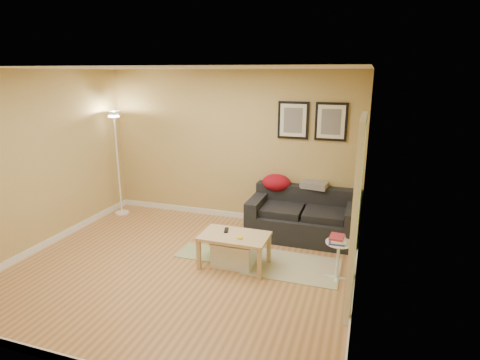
# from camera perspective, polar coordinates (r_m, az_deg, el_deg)

# --- Properties ---
(floor) EXTENTS (4.50, 4.50, 0.00)m
(floor) POSITION_cam_1_polar(r_m,az_deg,el_deg) (5.51, -8.45, -12.38)
(floor) COLOR tan
(floor) RESTS_ON ground
(ceiling) EXTENTS (4.50, 4.50, 0.00)m
(ceiling) POSITION_cam_1_polar(r_m,az_deg,el_deg) (4.88, -9.70, 15.75)
(ceiling) COLOR white
(ceiling) RESTS_ON wall_back
(wall_back) EXTENTS (4.50, 0.00, 4.50)m
(wall_back) POSITION_cam_1_polar(r_m,az_deg,el_deg) (6.83, -1.33, 4.87)
(wall_back) COLOR tan
(wall_back) RESTS_ON ground
(wall_front) EXTENTS (4.50, 0.00, 4.50)m
(wall_front) POSITION_cam_1_polar(r_m,az_deg,el_deg) (3.48, -24.34, -7.21)
(wall_front) COLOR tan
(wall_front) RESTS_ON ground
(wall_left) EXTENTS (0.00, 4.00, 4.00)m
(wall_left) POSITION_cam_1_polar(r_m,az_deg,el_deg) (6.38, -27.32, 2.36)
(wall_left) COLOR tan
(wall_left) RESTS_ON ground
(wall_right) EXTENTS (0.00, 4.00, 4.00)m
(wall_right) POSITION_cam_1_polar(r_m,az_deg,el_deg) (4.50, 17.39, -1.52)
(wall_right) COLOR tan
(wall_right) RESTS_ON ground
(baseboard_back) EXTENTS (4.50, 0.02, 0.10)m
(baseboard_back) POSITION_cam_1_polar(r_m,az_deg,el_deg) (7.16, -1.29, -5.02)
(baseboard_back) COLOR white
(baseboard_back) RESTS_ON ground
(baseboard_left) EXTENTS (0.02, 4.00, 0.10)m
(baseboard_left) POSITION_cam_1_polar(r_m,az_deg,el_deg) (6.73, -25.94, -8.05)
(baseboard_left) COLOR white
(baseboard_left) RESTS_ON ground
(baseboard_right) EXTENTS (0.02, 4.00, 0.10)m
(baseboard_right) POSITION_cam_1_polar(r_m,az_deg,el_deg) (4.99, 16.08, -15.36)
(baseboard_right) COLOR white
(baseboard_right) RESTS_ON ground
(sofa) EXTENTS (1.70, 0.90, 0.75)m
(sofa) POSITION_cam_1_polar(r_m,az_deg,el_deg) (6.31, 9.18, -4.98)
(sofa) COLOR black
(sofa) RESTS_ON ground
(red_throw) EXTENTS (0.48, 0.36, 0.28)m
(red_throw) POSITION_cam_1_polar(r_m,az_deg,el_deg) (6.56, 5.30, -0.39)
(red_throw) COLOR maroon
(red_throw) RESTS_ON sofa
(plaid_throw) EXTENTS (0.45, 0.32, 0.10)m
(plaid_throw) POSITION_cam_1_polar(r_m,az_deg,el_deg) (6.48, 10.72, -0.72)
(plaid_throw) COLOR tan
(plaid_throw) RESTS_ON sofa
(framed_print_left) EXTENTS (0.50, 0.04, 0.60)m
(framed_print_left) POSITION_cam_1_polar(r_m,az_deg,el_deg) (6.45, 7.74, 8.60)
(framed_print_left) COLOR black
(framed_print_left) RESTS_ON wall_back
(framed_print_right) EXTENTS (0.50, 0.04, 0.60)m
(framed_print_right) POSITION_cam_1_polar(r_m,az_deg,el_deg) (6.36, 13.10, 8.25)
(framed_print_right) COLOR black
(framed_print_right) RESTS_ON wall_back
(area_rug) EXTENTS (1.25, 0.85, 0.01)m
(area_rug) POSITION_cam_1_polar(r_m,az_deg,el_deg) (5.50, 7.67, -12.35)
(area_rug) COLOR #B8B392
(area_rug) RESTS_ON ground
(green_runner) EXTENTS (0.70, 0.50, 0.01)m
(green_runner) POSITION_cam_1_polar(r_m,az_deg,el_deg) (5.85, -5.37, -10.45)
(green_runner) COLOR #668C4C
(green_runner) RESTS_ON ground
(coffee_table) EXTENTS (0.95, 0.64, 0.45)m
(coffee_table) POSITION_cam_1_polar(r_m,az_deg,el_deg) (5.39, -0.81, -10.18)
(coffee_table) COLOR tan
(coffee_table) RESTS_ON ground
(remote_control) EXTENTS (0.09, 0.17, 0.02)m
(remote_control) POSITION_cam_1_polar(r_m,az_deg,el_deg) (5.42, -2.01, -7.29)
(remote_control) COLOR black
(remote_control) RESTS_ON coffee_table
(tape_roll) EXTENTS (0.07, 0.07, 0.03)m
(tape_roll) POSITION_cam_1_polar(r_m,az_deg,el_deg) (5.17, -0.03, -8.40)
(tape_roll) COLOR yellow
(tape_roll) RESTS_ON coffee_table
(storage_bin) EXTENTS (0.57, 0.41, 0.35)m
(storage_bin) POSITION_cam_1_polar(r_m,az_deg,el_deg) (5.44, -0.86, -10.51)
(storage_bin) COLOR white
(storage_bin) RESTS_ON ground
(side_table) EXTENTS (0.33, 0.33, 0.51)m
(side_table) POSITION_cam_1_polar(r_m,az_deg,el_deg) (5.21, 13.99, -11.27)
(side_table) COLOR white
(side_table) RESTS_ON ground
(book_stack) EXTENTS (0.21, 0.27, 0.08)m
(book_stack) POSITION_cam_1_polar(r_m,az_deg,el_deg) (5.09, 13.99, -8.31)
(book_stack) COLOR #3E3297
(book_stack) RESTS_ON side_table
(floor_lamp) EXTENTS (0.25, 0.25, 1.91)m
(floor_lamp) POSITION_cam_1_polar(r_m,az_deg,el_deg) (7.42, -17.30, 1.88)
(floor_lamp) COLOR white
(floor_lamp) RESTS_ON ground
(doorway) EXTENTS (0.12, 1.01, 2.13)m
(doorway) POSITION_cam_1_polar(r_m,az_deg,el_deg) (4.44, 16.40, -5.40)
(doorway) COLOR white
(doorway) RESTS_ON ground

